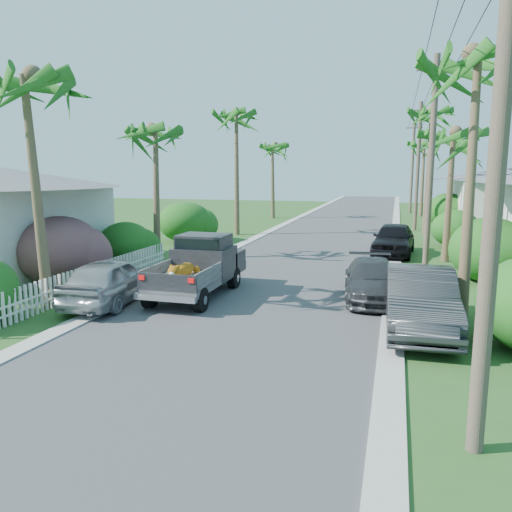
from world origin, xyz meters
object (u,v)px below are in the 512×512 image
(palm_l_c, at_px, (236,113))
(parked_car_rf, at_px, (394,239))
(palm_l_b, at_px, (154,130))
(parked_car_rn, at_px, (420,301))
(palm_r_b, at_px, (453,133))
(utility_pole_d, at_px, (412,167))
(parked_car_ln, at_px, (110,281))
(palm_r_a, at_px, (479,56))
(palm_r_d, at_px, (425,143))
(palm_r_c, at_px, (432,111))
(utility_pole_b, at_px, (431,163))
(parked_car_rm, at_px, (372,280))
(palm_l_d, at_px, (273,145))
(pickup_truck, at_px, (201,265))
(palm_l_a, at_px, (28,77))
(utility_pole_a, at_px, (498,146))
(utility_pole_c, at_px, (418,166))

(palm_l_c, bearing_deg, parked_car_rf, -28.95)
(palm_l_b, bearing_deg, parked_car_rn, -34.32)
(palm_r_b, height_order, utility_pole_d, utility_pole_d)
(parked_car_ln, xyz_separation_m, palm_r_a, (10.84, 1.90, 6.67))
(parked_car_rn, height_order, palm_r_d, palm_r_d)
(palm_r_c, distance_m, utility_pole_b, 13.48)
(parked_car_rm, distance_m, utility_pole_b, 7.46)
(parked_car_rf, xyz_separation_m, palm_r_d, (2.30, 23.64, 5.92))
(palm_l_d, bearing_deg, palm_r_d, 24.78)
(palm_r_c, bearing_deg, utility_pole_d, 92.02)
(parked_car_rn, relative_size, parked_car_rf, 1.05)
(palm_l_d, bearing_deg, palm_l_b, -90.78)
(parked_car_rf, height_order, palm_l_d, palm_l_d)
(palm_r_b, bearing_deg, palm_l_b, -167.38)
(parked_car_rm, distance_m, parked_car_ln, 8.64)
(palm_l_d, xyz_separation_m, palm_r_a, (12.80, -28.00, 0.98))
(palm_l_d, bearing_deg, parked_car_rn, -69.06)
(pickup_truck, height_order, palm_l_a, palm_l_a)
(palm_r_b, height_order, utility_pole_a, utility_pole_a)
(palm_l_d, bearing_deg, parked_car_ln, -86.24)
(palm_r_b, bearing_deg, palm_r_a, -91.91)
(palm_l_d, height_order, utility_pole_a, utility_pole_a)
(pickup_truck, relative_size, parked_car_rm, 1.16)
(parked_car_rf, relative_size, utility_pole_a, 0.53)
(palm_r_a, relative_size, utility_pole_a, 0.97)
(parked_car_ln, relative_size, palm_l_d, 0.57)
(parked_car_ln, bearing_deg, palm_l_a, 28.12)
(parked_car_rf, bearing_deg, pickup_truck, -117.63)
(parked_car_ln, bearing_deg, palm_r_b, -141.09)
(parked_car_rn, distance_m, palm_l_c, 22.30)
(parked_car_rm, xyz_separation_m, utility_pole_c, (2.00, 21.00, 3.96))
(parked_car_ln, xyz_separation_m, palm_r_b, (11.14, 10.90, 5.20))
(parked_car_ln, height_order, palm_r_d, palm_r_d)
(palm_r_a, bearing_deg, pickup_truck, 178.83)
(palm_r_a, height_order, utility_pole_a, utility_pole_a)
(palm_r_a, relative_size, palm_r_b, 1.21)
(palm_l_d, bearing_deg, palm_l_a, -89.45)
(parked_car_ln, xyz_separation_m, palm_l_b, (-2.26, 7.90, 5.40))
(parked_car_rn, bearing_deg, utility_pole_b, 84.52)
(palm_r_a, distance_m, utility_pole_b, 7.58)
(pickup_truck, height_order, palm_r_a, palm_r_a)
(palm_l_b, relative_size, palm_r_b, 1.03)
(parked_car_rm, relative_size, utility_pole_c, 0.49)
(parked_car_rf, distance_m, utility_pole_c, 12.32)
(parked_car_rf, distance_m, palm_r_c, 12.26)
(pickup_truck, xyz_separation_m, palm_r_a, (8.50, -0.17, 6.41))
(parked_car_rm, relative_size, palm_r_a, 0.51)
(palm_l_d, bearing_deg, palm_r_c, -32.21)
(palm_r_c, bearing_deg, parked_car_rf, -101.69)
(parked_car_rf, relative_size, palm_r_c, 0.51)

